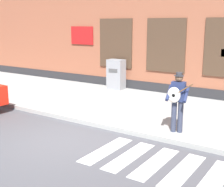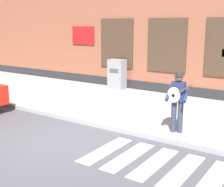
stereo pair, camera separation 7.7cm
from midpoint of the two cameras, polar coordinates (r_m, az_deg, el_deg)
name	(u,v)px [view 1 (the left image)]	position (r m, az deg, el deg)	size (l,w,h in m)	color
ground_plane	(65,140)	(8.83, -8.75, -8.42)	(160.00, 160.00, 0.00)	#4C4C51
sidewalk	(136,107)	(11.86, 4.14, -2.45)	(28.00, 5.20, 0.14)	#9E9E99
crosswalk	(199,175)	(7.09, 15.25, -14.14)	(5.20, 1.90, 0.01)	silver
busker	(177,98)	(8.83, 11.62, -0.90)	(0.76, 0.60, 1.71)	#33384C
utility_box	(116,74)	(14.65, 0.61, 3.54)	(0.78, 0.54, 1.38)	gray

